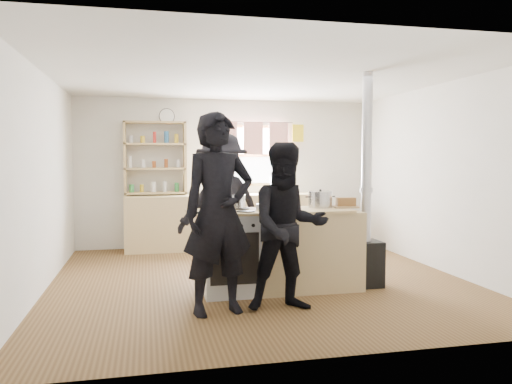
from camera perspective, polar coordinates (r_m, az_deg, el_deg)
ground at (r=6.32m, az=0.27°, el=-9.98°), size 5.00×5.00×0.01m
back_counter at (r=8.38m, az=-3.08°, el=-3.35°), size 3.40×0.55×0.90m
shelving_unit at (r=8.32m, az=-11.44°, el=3.86°), size 1.00×0.28×1.20m
thermos at (r=8.48m, az=1.96°, el=0.78°), size 0.10×0.10×0.29m
cooking_island at (r=5.73m, az=2.91°, el=-6.61°), size 1.97×0.64×0.93m
skillet_greens at (r=5.32m, az=-4.60°, el=-2.09°), size 0.42×0.42×0.05m
roast_tray at (r=5.57m, az=2.01°, el=-1.69°), size 0.38×0.34×0.07m
stockpot_stove at (r=5.73m, az=-2.29°, el=-1.12°), size 0.22×0.22×0.18m
stockpot_counter at (r=5.91m, az=7.36°, el=-0.82°), size 0.29×0.29×0.22m
bread_board at (r=5.93m, az=10.22°, el=-1.29°), size 0.30×0.23×0.12m
flue_heater at (r=6.03m, az=12.42°, el=-4.45°), size 0.35×0.35×2.50m
person_near_left at (r=4.83m, az=-4.30°, el=-2.46°), size 0.80×0.61×1.96m
person_near_right at (r=4.95m, az=3.68°, el=-3.99°), size 0.83×0.66×1.67m
person_far at (r=6.44m, az=-3.97°, el=-1.42°), size 1.34×1.05×1.83m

